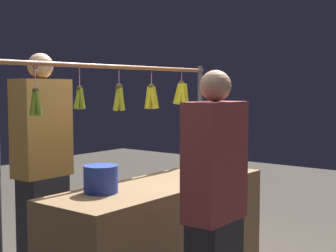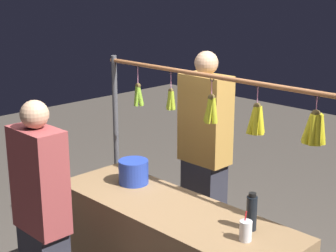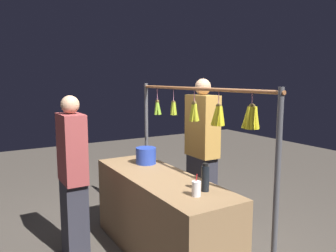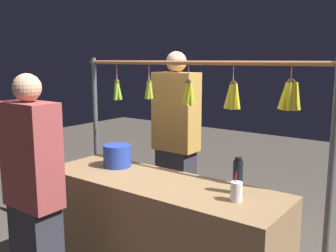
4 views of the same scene
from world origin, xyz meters
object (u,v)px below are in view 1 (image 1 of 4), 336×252
(drink_cup, at_px, (212,164))
(customer_person, at_px, (215,215))
(vendor_person, at_px, (42,172))
(blue_bucket, at_px, (101,179))
(water_bottle, at_px, (194,157))

(drink_cup, bearing_deg, customer_person, 33.55)
(vendor_person, height_order, customer_person, vendor_person)
(blue_bucket, bearing_deg, customer_person, 94.89)
(drink_cup, height_order, vendor_person, vendor_person)
(blue_bucket, xyz_separation_m, vendor_person, (-0.08, -0.70, -0.04))
(water_bottle, distance_m, blue_bucket, 1.06)
(vendor_person, bearing_deg, drink_cup, 141.55)
(blue_bucket, xyz_separation_m, drink_cup, (-1.12, 0.12, -0.03))
(blue_bucket, relative_size, customer_person, 0.14)
(drink_cup, relative_size, customer_person, 0.11)
(vendor_person, relative_size, customer_person, 1.10)
(water_bottle, bearing_deg, drink_cup, 113.71)
(drink_cup, bearing_deg, blue_bucket, -6.32)
(blue_bucket, distance_m, customer_person, 0.83)
(blue_bucket, bearing_deg, drink_cup, 173.68)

